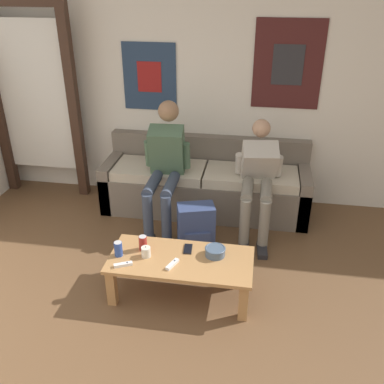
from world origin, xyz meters
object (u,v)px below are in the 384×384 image
object	(u,v)px
ceramic_bowl	(215,251)
cell_phone	(188,249)
game_controller_near_left	(172,264)
game_controller_near_right	(123,265)
coffee_table	(181,265)
couch	(205,185)
person_seated_adult	(165,162)
pillar_candle	(146,252)
person_seated_teen	(258,175)
backpack	(196,228)
drink_can_blue	(118,249)
drink_can_red	(143,243)

from	to	relation	value
ceramic_bowl	cell_phone	distance (m)	0.23
game_controller_near_left	game_controller_near_right	distance (m)	0.38
coffee_table	couch	bearing A→B (deg)	90.01
person_seated_adult	pillar_candle	distance (m)	1.16
person_seated_teen	pillar_candle	bearing A→B (deg)	-126.31
backpack	drink_can_blue	size ratio (longest dim) A/B	3.63
drink_can_blue	pillar_candle	bearing A→B (deg)	6.07
drink_can_blue	cell_phone	world-z (taller)	drink_can_blue
backpack	pillar_candle	distance (m)	0.76
ceramic_bowl	game_controller_near_left	xyz separation A→B (m)	(-0.31, -0.19, -0.03)
person_seated_adult	cell_phone	size ratio (longest dim) A/B	8.78
coffee_table	drink_can_red	xyz separation A→B (m)	(-0.33, 0.08, 0.12)
pillar_candle	drink_can_blue	distance (m)	0.22
backpack	game_controller_near_left	world-z (taller)	backpack
coffee_table	person_seated_adult	world-z (taller)	person_seated_adult
drink_can_red	game_controller_near_right	bearing A→B (deg)	-111.46
game_controller_near_left	person_seated_adult	bearing A→B (deg)	104.83
coffee_table	person_seated_adult	distance (m)	1.22
ceramic_bowl	cell_phone	xyz separation A→B (m)	(-0.23, 0.04, -0.03)
drink_can_blue	drink_can_red	size ratio (longest dim) A/B	1.00
person_seated_adult	ceramic_bowl	distance (m)	1.23
person_seated_adult	pillar_candle	size ratio (longest dim) A/B	12.98
coffee_table	person_seated_adult	size ratio (longest dim) A/B	0.92
ceramic_bowl	drink_can_red	bearing A→B (deg)	-178.78
person_seated_adult	cell_phone	bearing A→B (deg)	-67.62
person_seated_teen	backpack	bearing A→B (deg)	-139.78
couch	person_seated_teen	xyz separation A→B (m)	(0.56, -0.33, 0.31)
drink_can_blue	game_controller_near_left	distance (m)	0.46
game_controller_near_left	cell_phone	distance (m)	0.24
person_seated_teen	game_controller_near_right	world-z (taller)	person_seated_teen
backpack	drink_can_red	size ratio (longest dim) A/B	3.63
backpack	drink_can_blue	bearing A→B (deg)	-126.21
backpack	cell_phone	bearing A→B (deg)	-88.33
coffee_table	game_controller_near_left	size ratio (longest dim) A/B	7.79
pillar_candle	cell_phone	distance (m)	0.35
drink_can_blue	drink_can_red	world-z (taller)	same
coffee_table	drink_can_red	distance (m)	0.36
person_seated_adult	pillar_candle	xyz separation A→B (m)	(0.09, -1.12, -0.29)
couch	coffee_table	size ratio (longest dim) A/B	1.93
couch	cell_phone	world-z (taller)	couch
couch	backpack	bearing A→B (deg)	-88.60
pillar_candle	person_seated_teen	bearing A→B (deg)	53.69
person_seated_teen	game_controller_near_right	distance (m)	1.63
ceramic_bowl	game_controller_near_right	world-z (taller)	ceramic_bowl
person_seated_teen	cell_phone	size ratio (longest dim) A/B	7.56
drink_can_red	game_controller_near_right	size ratio (longest dim) A/B	0.86
person_seated_adult	game_controller_near_left	bearing A→B (deg)	-75.17
ceramic_bowl	person_seated_adult	bearing A→B (deg)	121.75
ceramic_bowl	pillar_candle	distance (m)	0.55
pillar_candle	couch	bearing A→B (deg)	79.23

